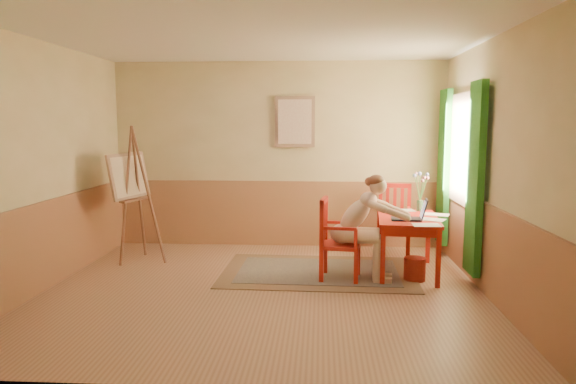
# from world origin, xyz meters

# --- Properties ---
(room) EXTENTS (5.04, 4.54, 2.84)m
(room) POSITION_xyz_m (0.00, 0.00, 1.40)
(room) COLOR #A97959
(room) RESTS_ON ground
(wainscot) EXTENTS (5.00, 4.50, 1.00)m
(wainscot) POSITION_xyz_m (0.00, 0.80, 0.50)
(wainscot) COLOR #B5774E
(wainscot) RESTS_ON room
(window) EXTENTS (0.12, 2.01, 2.20)m
(window) POSITION_xyz_m (2.42, 1.10, 1.35)
(window) COLOR white
(window) RESTS_ON room
(wall_portrait) EXTENTS (0.60, 0.05, 0.76)m
(wall_portrait) POSITION_xyz_m (0.25, 2.20, 1.90)
(wall_portrait) COLOR #967156
(wall_portrait) RESTS_ON room
(rug) EXTENTS (2.44, 1.65, 0.02)m
(rug) POSITION_xyz_m (0.62, 0.75, 0.01)
(rug) COLOR #8C7251
(rug) RESTS_ON room
(table) EXTENTS (0.83, 1.26, 0.72)m
(table) POSITION_xyz_m (1.73, 0.78, 0.63)
(table) COLOR red
(table) RESTS_ON room
(chair_left) EXTENTS (0.51, 0.49, 0.99)m
(chair_left) POSITION_xyz_m (0.84, 0.46, 0.50)
(chair_left) COLOR red
(chair_left) RESTS_ON room
(chair_back) EXTENTS (0.52, 0.54, 1.03)m
(chair_back) POSITION_xyz_m (1.68, 1.63, 0.51)
(chair_back) COLOR red
(chair_back) RESTS_ON room
(figure) EXTENTS (0.97, 0.47, 1.28)m
(figure) POSITION_xyz_m (1.14, 0.42, 0.71)
(figure) COLOR beige
(figure) RESTS_ON room
(laptop) EXTENTS (0.44, 0.29, 0.26)m
(laptop) POSITION_xyz_m (1.74, 0.58, 0.77)
(laptop) COLOR #1E2338
(laptop) RESTS_ON table
(papers) EXTENTS (0.73, 1.27, 0.00)m
(papers) POSITION_xyz_m (1.92, 0.77, 0.72)
(papers) COLOR white
(papers) RESTS_ON table
(vase) EXTENTS (0.25, 0.25, 0.53)m
(vase) POSITION_xyz_m (1.97, 1.26, 0.96)
(vase) COLOR #3F724C
(vase) RESTS_ON table
(wastebasket) EXTENTS (0.32, 0.32, 0.28)m
(wastebasket) POSITION_xyz_m (1.78, 0.48, 0.14)
(wastebasket) COLOR #AE2E21
(wastebasket) RESTS_ON room
(easel) EXTENTS (0.69, 0.83, 1.85)m
(easel) POSITION_xyz_m (-1.92, 1.19, 1.10)
(easel) COLOR brown
(easel) RESTS_ON room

